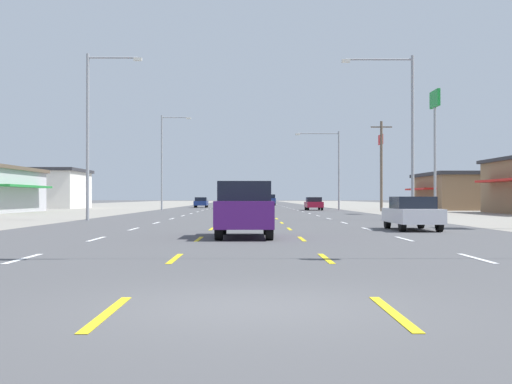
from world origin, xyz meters
The scene contains 23 objects.
ground_plane centered at (0.00, 66.00, 0.00)m, with size 572.00×572.00×0.00m, color #4C4C4F.
lot_apron_left centered at (-24.75, 66.00, 0.00)m, with size 28.00×440.00×0.01m, color gray.
lot_apron_right centered at (24.75, 66.00, 0.00)m, with size 28.00×440.00×0.01m, color gray.
lane_markings centered at (0.00, 104.50, 0.01)m, with size 10.64×227.60×0.01m.
signal_span_wire centered at (-0.17, 6.29, 5.59)m, with size 27.34×0.52×9.67m.
suv_center_turn_nearest centered at (-0.21, 15.58, 1.03)m, with size 1.98×4.90×1.98m.
sedan_far_right_near centered at (7.05, 20.97, 0.76)m, with size 1.80×4.50×1.46m.
sedan_center_turn_mid centered at (-0.24, 61.43, 0.76)m, with size 1.80×4.50×1.46m.
sedan_far_right_midfar centered at (7.11, 68.15, 0.76)m, with size 1.80×4.50×1.46m.
sedan_center_turn_far centered at (0.21, 73.87, 0.76)m, with size 1.80×4.50×1.46m.
sedan_inner_left_farther centered at (-3.40, 80.28, 0.76)m, with size 1.80×4.50×1.46m.
sedan_far_left_farthest centered at (-6.99, 88.36, 0.76)m, with size 1.80×4.50×1.46m.
suv_inner_right_distant_a centered at (3.46, 114.08, 1.03)m, with size 1.98×4.90×1.98m.
sedan_center_turn_distant_b centered at (0.05, 129.56, 0.76)m, with size 1.80×4.50×1.46m.
storefront_left_row_2 centered at (-26.64, 82.28, 2.62)m, with size 9.10×12.29×5.20m.
storefront_right_row_2 centered at (25.77, 71.62, 2.18)m, with size 12.04×14.13×4.32m.
pole_sign_right_row_1 centered at (15.51, 48.65, 7.98)m, with size 0.24×2.56×10.43m.
pole_sign_right_row_2 centered at (16.61, 78.48, 7.01)m, with size 0.24×2.15×9.42m.
streetlight_left_row_0 centered at (-9.85, 33.94, 5.90)m, with size 3.47×0.26×10.40m.
streetlight_right_row_0 centered at (9.69, 33.94, 5.99)m, with size 4.54×0.26×10.32m.
streetlight_left_row_1 centered at (-9.87, 69.74, 6.13)m, with size 3.43×0.26×10.85m.
streetlight_right_row_1 centered at (9.54, 69.74, 5.38)m, with size 5.10×0.26×9.02m.
utility_pole_right_row_1 centered at (13.49, 61.64, 4.84)m, with size 2.20×0.26×9.28m.
Camera 1 is at (-0.00, -8.92, 1.42)m, focal length 48.27 mm.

